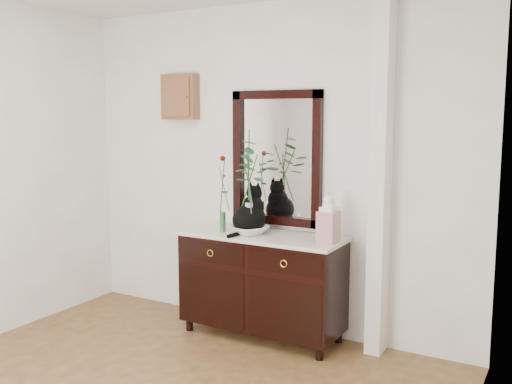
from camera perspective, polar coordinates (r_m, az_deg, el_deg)
The scene contains 10 objects.
wall_back at distance 4.74m, azimuth 1.04°, elevation 2.37°, with size 3.60×0.04×2.70m, color white.
pilaster at distance 4.28m, azimuth 12.36°, elevation 1.61°, with size 0.12×0.20×2.70m, color white.
sideboard at distance 4.65m, azimuth 0.62°, elevation -8.76°, with size 1.33×0.52×0.82m.
wall_mirror at distance 4.68m, azimuth 2.04°, elevation 3.40°, with size 0.80×0.06×1.10m.
key_cabinet at distance 5.15m, azimuth -7.61°, elevation 9.41°, with size 0.35×0.10×0.40m, color brown.
cat at distance 4.55m, azimuth -0.69°, elevation -1.75°, with size 0.27×0.34×0.39m, color black, non-canonical shape.
lotus_bowl at distance 4.54m, azimuth -0.70°, elevation -3.81°, with size 0.29×0.29×0.07m, color white.
vase_branches at distance 4.48m, azimuth -0.71°, elevation 1.16°, with size 0.39×0.39×0.82m, color silver, non-canonical shape.
bud_vase_rose at distance 4.59m, azimuth -3.38°, elevation -0.13°, with size 0.08×0.08×0.63m, color #316733, non-canonical shape.
ginger_jar at distance 4.27m, azimuth 7.27°, elevation -2.55°, with size 0.14×0.14×0.37m, color white, non-canonical shape.
Camera 1 is at (2.26, -2.17, 1.79)m, focal length 40.00 mm.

